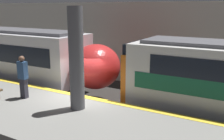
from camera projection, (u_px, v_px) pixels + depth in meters
name	position (u px, v px, depth m)	size (l,w,h in m)	color
ground_plane	(80.00, 118.00, 11.66)	(120.00, 120.00, 0.00)	#282623
platform	(47.00, 124.00, 9.79)	(40.00, 4.13, 1.10)	slate
station_rear_barrier	(139.00, 44.00, 16.30)	(50.00, 0.15, 5.10)	#B2AD9E
support_pillar_near	(76.00, 59.00, 9.42)	(0.54, 0.54, 3.75)	#56565B
person_waiting	(23.00, 76.00, 10.76)	(0.38, 0.24, 1.79)	#2D2D38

